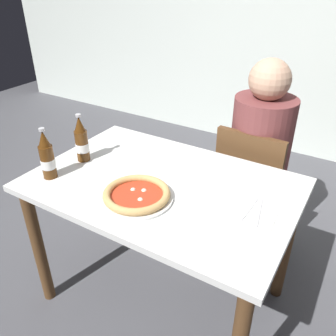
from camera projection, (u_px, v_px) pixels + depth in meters
ground_plane at (163, 294)px, 1.97m from camera, size 8.00×8.00×0.00m
back_wall_tiled at (300, 8)px, 2.95m from camera, size 7.00×0.10×2.60m
dining_table_main at (163, 202)px, 1.65m from camera, size 1.20×0.80×0.75m
chair_behind_table at (252, 184)px, 2.07m from camera, size 0.42×0.42×0.85m
diner_seated at (257, 166)px, 2.06m from camera, size 0.34×0.34×1.21m
pizza_margherita_near at (137, 195)px, 1.47m from camera, size 0.31×0.31×0.04m
beer_bottle_left at (47, 157)px, 1.59m from camera, size 0.07×0.07×0.25m
beer_bottle_center at (82, 141)px, 1.73m from camera, size 0.07×0.07×0.25m
napkin_with_cutlery at (254, 212)px, 1.40m from camera, size 0.19×0.19×0.01m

